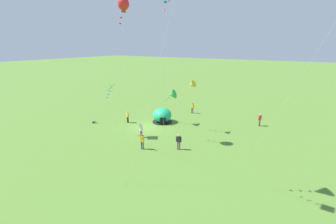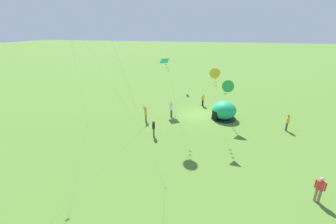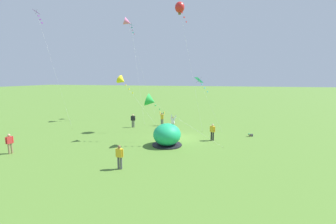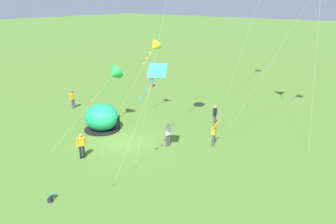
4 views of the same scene
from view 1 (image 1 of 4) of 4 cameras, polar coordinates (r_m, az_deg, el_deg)
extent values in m
plane|color=#517A2D|center=(30.34, -5.51, -3.98)|extent=(300.00, 300.00, 0.00)
ellipsoid|color=#1EAD6B|center=(32.00, -1.47, -0.80)|extent=(2.70, 2.60, 2.10)
cylinder|color=black|center=(32.31, -1.46, -2.49)|extent=(2.81, 2.81, 0.10)
cube|color=black|center=(30.95, -1.31, -2.39)|extent=(0.57, 0.71, 1.10)
cylinder|color=black|center=(33.54, -18.35, -2.42)|extent=(0.35, 0.39, 0.22)
sphere|color=tan|center=(33.45, -17.93, -2.38)|extent=(0.19, 0.19, 0.19)
cylinder|color=#338C59|center=(33.42, -17.94, -2.24)|extent=(0.24, 0.24, 0.06)
cylinder|color=tan|center=(33.62, -18.09, -2.51)|extent=(0.07, 0.07, 0.17)
cylinder|color=tan|center=(33.44, -18.19, -2.62)|extent=(0.07, 0.07, 0.17)
cylinder|color=navy|center=(33.68, -18.49, -2.55)|extent=(0.09, 0.09, 0.13)
cylinder|color=navy|center=(33.54, -18.57, -2.64)|extent=(0.09, 0.09, 0.13)
cylinder|color=black|center=(32.52, -10.25, -1.91)|extent=(0.15, 0.15, 0.88)
cylinder|color=black|center=(32.35, -10.08, -2.00)|extent=(0.15, 0.15, 0.88)
cube|color=gold|center=(32.21, -10.23, -0.71)|extent=(0.36, 0.44, 0.60)
sphere|color=tan|center=(32.08, -10.27, 0.03)|extent=(0.22, 0.22, 0.22)
cylinder|color=gold|center=(32.42, -10.44, -0.60)|extent=(0.09, 0.09, 0.58)
cylinder|color=gold|center=(32.00, -10.02, -0.81)|extent=(0.09, 0.09, 0.58)
cylinder|color=#8C7251|center=(33.06, 22.08, -2.60)|extent=(0.15, 0.15, 0.88)
cylinder|color=#8C7251|center=(33.21, 22.29, -2.54)|extent=(0.15, 0.15, 0.88)
cube|color=red|center=(32.91, 22.32, -1.35)|extent=(0.45, 0.39, 0.60)
sphere|color=tan|center=(32.79, 22.41, -0.64)|extent=(0.22, 0.22, 0.22)
cylinder|color=red|center=(32.72, 22.06, -1.43)|extent=(0.09, 0.09, 0.58)
cylinder|color=red|center=(33.11, 22.58, -1.28)|extent=(0.09, 0.09, 0.58)
cylinder|color=#4C4C51|center=(36.61, 6.05, 0.40)|extent=(0.15, 0.15, 0.88)
cylinder|color=#4C4C51|center=(36.53, 6.33, 0.35)|extent=(0.15, 0.15, 0.88)
cube|color=gold|center=(36.37, 6.23, 1.49)|extent=(0.24, 0.38, 0.60)
sphere|color=brown|center=(36.26, 6.25, 2.15)|extent=(0.22, 0.22, 0.22)
cylinder|color=gold|center=(36.47, 5.87, 1.55)|extent=(0.09, 0.09, 0.58)
cylinder|color=gold|center=(36.27, 6.59, 1.44)|extent=(0.09, 0.09, 0.58)
cylinder|color=#4C4C51|center=(27.10, -6.66, -5.62)|extent=(0.15, 0.15, 0.88)
cylinder|color=#4C4C51|center=(27.24, -6.93, -5.50)|extent=(0.15, 0.15, 0.88)
cube|color=white|center=(26.90, -6.85, -4.10)|extent=(0.32, 0.42, 0.60)
sphere|color=beige|center=(26.75, -6.89, -3.24)|extent=(0.22, 0.22, 0.22)
cylinder|color=white|center=(26.45, -6.77, -3.39)|extent=(0.38, 0.11, 0.50)
cylinder|color=white|center=(26.84, -7.50, -3.12)|extent=(0.38, 0.23, 0.50)
cylinder|color=#4C4C51|center=(24.06, 2.49, -8.51)|extent=(0.15, 0.15, 0.88)
cylinder|color=#4C4C51|center=(24.02, 2.96, -8.57)|extent=(0.15, 0.15, 0.88)
cube|color=black|center=(23.73, 2.75, -6.92)|extent=(0.32, 0.43, 0.60)
sphere|color=tan|center=(23.56, 2.77, -5.97)|extent=(0.22, 0.22, 0.22)
cylinder|color=black|center=(23.79, 2.17, -6.85)|extent=(0.09, 0.09, 0.58)
cylinder|color=black|center=(23.68, 3.34, -6.99)|extent=(0.09, 0.09, 0.58)
cylinder|color=#4C4C51|center=(24.21, -6.32, -8.44)|extent=(0.15, 0.15, 0.88)
cylinder|color=#4C4C51|center=(24.29, -6.76, -8.37)|extent=(0.15, 0.15, 0.88)
cube|color=gold|center=(23.94, -6.60, -6.80)|extent=(0.32, 0.42, 0.60)
sphere|color=brown|center=(23.78, -6.63, -5.85)|extent=(0.22, 0.22, 0.22)
cylinder|color=gold|center=(23.53, -6.20, -6.00)|extent=(0.38, 0.23, 0.50)
cylinder|color=gold|center=(23.75, -7.37, -5.82)|extent=(0.38, 0.11, 0.50)
cylinder|color=silver|center=(17.51, -1.01, 5.41)|extent=(6.05, 4.18, 14.53)
cylinder|color=brown|center=(23.42, -1.30, -10.37)|extent=(0.03, 0.03, 0.06)
cube|color=teal|center=(14.82, -0.68, 26.15)|extent=(0.18, 0.19, 0.12)
cylinder|color=silver|center=(15.87, -4.81, 3.99)|extent=(1.96, 3.65, 14.44)
cylinder|color=brown|center=(19.16, -10.68, -17.45)|extent=(0.03, 0.03, 0.06)
cube|color=pink|center=(15.57, 0.22, 26.38)|extent=(0.21, 0.09, 0.12)
cube|color=pink|center=(15.51, -1.04, 24.48)|extent=(0.18, 0.18, 0.12)
cylinder|color=silver|center=(26.04, -12.06, 8.79)|extent=(1.17, 3.14, 14.51)
cylinder|color=brown|center=(29.33, -12.68, -5.01)|extent=(0.03, 0.03, 0.06)
ellipsoid|color=red|center=(24.62, -11.26, 25.36)|extent=(1.12, 1.12, 1.24)
cube|color=brown|center=(24.52, -11.15, 23.75)|extent=(0.28, 0.28, 0.20)
cube|color=red|center=(24.82, -11.56, 23.77)|extent=(0.20, 0.15, 0.12)
cube|color=red|center=(25.01, -11.81, 22.43)|extent=(0.20, 0.16, 0.12)
cube|color=red|center=(25.22, -12.05, 21.11)|extent=(0.21, 0.08, 0.12)
cylinder|color=silver|center=(21.41, 29.49, 5.60)|extent=(1.76, 5.61, 14.72)
cylinder|color=brown|center=(24.71, 20.57, -10.00)|extent=(0.03, 0.03, 0.06)
cylinder|color=silver|center=(28.33, -15.39, 0.45)|extent=(0.76, 3.00, 6.08)
cylinder|color=brown|center=(30.56, -16.40, -4.39)|extent=(0.03, 0.03, 0.06)
cube|color=#33B7D1|center=(26.34, -14.22, 6.14)|extent=(1.27, 1.19, 0.66)
cylinder|color=#332314|center=(26.34, -14.22, 6.16)|extent=(0.16, 0.57, 0.69)
cube|color=#33B7D1|center=(26.79, -14.61, 5.16)|extent=(0.21, 0.14, 0.12)
cube|color=#33B7D1|center=(27.18, -14.92, 4.35)|extent=(0.21, 0.14, 0.12)
cube|color=#33B7D1|center=(27.57, -15.22, 3.56)|extent=(0.21, 0.10, 0.12)
cylinder|color=silver|center=(32.44, -4.46, 1.33)|extent=(0.74, 6.72, 4.20)
cylinder|color=brown|center=(34.77, -9.24, -1.33)|extent=(0.03, 0.03, 0.06)
cone|color=green|center=(30.46, 1.01, 4.42)|extent=(1.33, 1.27, 1.40)
cube|color=green|center=(30.73, 0.25, 3.76)|extent=(0.20, 0.07, 0.12)
cube|color=green|center=(30.96, -0.39, 3.20)|extent=(0.21, 0.11, 0.12)
cube|color=green|center=(31.20, -1.01, 2.65)|extent=(0.21, 0.12, 0.12)
cylinder|color=silver|center=(29.46, 1.51, 1.66)|extent=(0.49, 5.20, 6.06)
cylinder|color=brown|center=(31.86, -2.38, -2.82)|extent=(0.03, 0.03, 0.06)
cone|color=yellow|center=(27.43, 6.06, 6.92)|extent=(0.99, 1.06, 1.10)
cube|color=yellow|center=(27.73, 5.25, 6.10)|extent=(0.21, 0.08, 0.12)
cube|color=yellow|center=(28.00, 4.58, 5.42)|extent=(0.20, 0.07, 0.12)
cube|color=yellow|center=(28.27, 3.92, 4.74)|extent=(0.21, 0.10, 0.12)
camera|label=2|loc=(26.35, 50.40, 8.94)|focal=24.00mm
camera|label=3|loc=(50.63, 5.86, 11.76)|focal=24.00mm
camera|label=4|loc=(32.68, -48.05, 9.86)|focal=35.00mm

